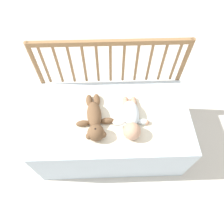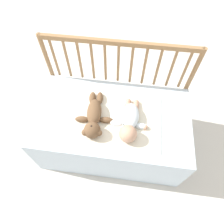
% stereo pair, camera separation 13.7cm
% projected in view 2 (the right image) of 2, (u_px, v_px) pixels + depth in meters
% --- Properties ---
extents(ground_plane, '(12.00, 12.00, 0.00)m').
position_uv_depth(ground_plane, '(112.00, 142.00, 1.99)').
color(ground_plane, silver).
extents(crib_mattress, '(1.24, 0.71, 0.49)m').
position_uv_depth(crib_mattress, '(112.00, 130.00, 1.78)').
color(crib_mattress, silver).
rests_on(crib_mattress, ground_plane).
extents(crib_rail, '(1.24, 0.04, 0.91)m').
position_uv_depth(crib_rail, '(118.00, 68.00, 1.65)').
color(crib_rail, '#997047').
rests_on(crib_rail, ground_plane).
extents(blanket, '(0.78, 0.52, 0.01)m').
position_uv_depth(blanket, '(111.00, 117.00, 1.56)').
color(blanket, silver).
rests_on(blanket, crib_mattress).
extents(teddy_bear, '(0.29, 0.44, 0.13)m').
position_uv_depth(teddy_bear, '(94.00, 118.00, 1.50)').
color(teddy_bear, brown).
rests_on(teddy_bear, crib_mattress).
extents(baby, '(0.28, 0.40, 0.13)m').
position_uv_depth(baby, '(130.00, 121.00, 1.48)').
color(baby, white).
rests_on(baby, crib_mattress).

